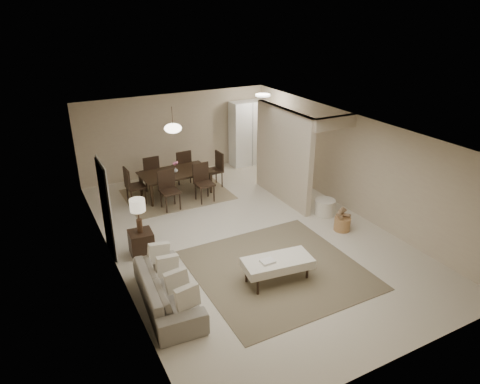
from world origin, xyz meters
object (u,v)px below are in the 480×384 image
ottoman_bench (277,263)px  pantry_cabinet (248,133)px  wicker_basket (342,224)px  dining_table (177,183)px  sofa (168,289)px  side_table (141,243)px  round_pouf (325,207)px

ottoman_bench → pantry_cabinet: bearing=73.5°
wicker_basket → dining_table: bearing=126.1°
ottoman_bench → dining_table: (-0.31, 4.77, -0.04)m
wicker_basket → sofa: bearing=-171.3°
ottoman_bench → side_table: size_ratio=2.63×
round_pouf → wicker_basket: round_pouf is taller
side_table → round_pouf: bearing=-3.9°
pantry_cabinet → side_table: (-4.75, -3.93, -0.78)m
pantry_cabinet → side_table: 6.22m
side_table → wicker_basket: side_table is taller
sofa → round_pouf: bearing=-67.5°
pantry_cabinet → sofa: bearing=-129.7°
round_pouf → ottoman_bench: bearing=-144.6°
sofa → dining_table: bearing=-17.5°
pantry_cabinet → side_table: size_ratio=3.95×
sofa → dining_table: size_ratio=1.10×
sofa → wicker_basket: sofa is taller
sofa → ottoman_bench: 2.13m
side_table → wicker_basket: 4.65m
sofa → wicker_basket: 4.60m
side_table → dining_table: (1.74, 2.61, 0.07)m
ottoman_bench → wicker_basket: (2.44, 0.99, -0.22)m
side_table → wicker_basket: (4.50, -1.16, -0.10)m
dining_table → ottoman_bench: bearing=-88.9°
pantry_cabinet → round_pouf: size_ratio=4.06×
ottoman_bench → wicker_basket: 2.65m
pantry_cabinet → wicker_basket: (-0.25, -5.10, -0.89)m
ottoman_bench → wicker_basket: ottoman_bench is taller
wicker_basket → dining_table: dining_table is taller
dining_table → wicker_basket: bearing=-56.6°
side_table → ottoman_bench: bearing=-46.4°
pantry_cabinet → round_pouf: (-0.11, -4.25, -0.85)m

